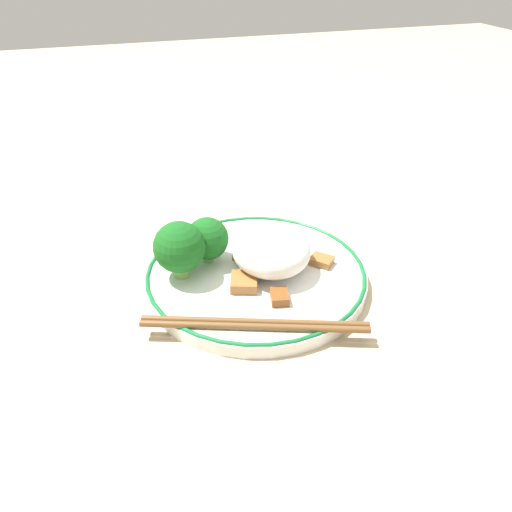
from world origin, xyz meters
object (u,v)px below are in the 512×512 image
(broccoli_back_center, at_px, (179,248))
(broccoli_back_left, at_px, (207,239))
(chopsticks, at_px, (255,324))
(plate, at_px, (256,275))

(broccoli_back_center, bearing_deg, broccoli_back_left, -59.93)
(broccoli_back_left, bearing_deg, broccoli_back_center, 120.07)
(broccoli_back_center, xyz_separation_m, chopsticks, (-0.11, -0.05, -0.03))
(plate, bearing_deg, broccoli_back_center, 78.54)
(broccoli_back_left, relative_size, chopsticks, 0.25)
(plate, bearing_deg, chopsticks, 161.38)
(plate, bearing_deg, broccoli_back_left, 51.65)
(broccoli_back_left, xyz_separation_m, chopsticks, (-0.13, -0.02, -0.03))
(broccoli_back_left, distance_m, broccoli_back_center, 0.04)
(broccoli_back_center, bearing_deg, plate, -101.46)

